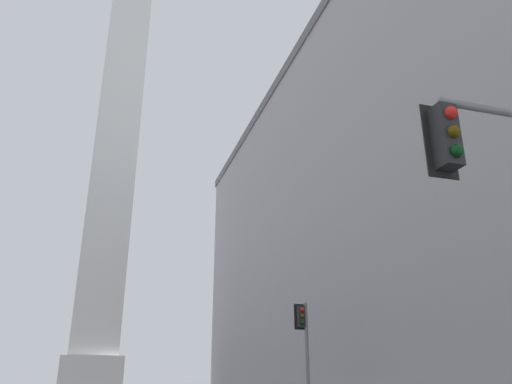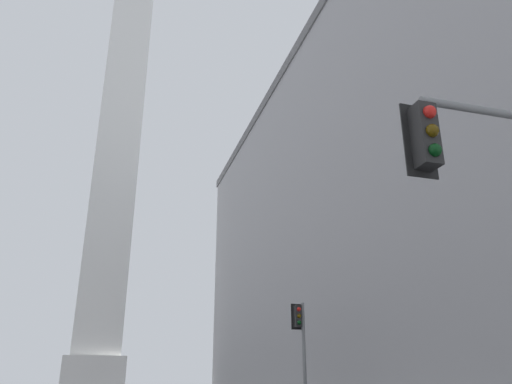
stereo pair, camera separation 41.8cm
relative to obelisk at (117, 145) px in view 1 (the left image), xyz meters
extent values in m
cube|color=#9E9EA0|center=(26.61, -40.71, -22.54)|extent=(26.17, 58.67, 25.87)
cube|color=slate|center=(26.61, -40.71, -9.15)|extent=(26.43, 59.26, 0.90)
cube|color=silver|center=(0.00, 0.00, -33.25)|extent=(7.82, 7.82, 4.43)
cube|color=white|center=(0.00, 0.00, -0.09)|extent=(6.25, 6.25, 61.89)
cube|color=black|center=(5.96, -66.57, -30.21)|extent=(0.35, 0.35, 1.10)
cube|color=black|center=(5.96, -66.39, -30.21)|extent=(0.58, 0.04, 1.32)
sphere|color=red|center=(5.96, -66.76, -29.87)|extent=(0.22, 0.22, 0.22)
sphere|color=#483506|center=(5.96, -66.76, -30.21)|extent=(0.22, 0.22, 0.22)
sphere|color=#073410|center=(5.96, -66.76, -30.55)|extent=(0.22, 0.22, 0.22)
cylinder|color=slate|center=(11.01, -47.82, -32.79)|extent=(0.18, 0.18, 5.35)
cube|color=black|center=(10.72, -47.82, -30.82)|extent=(0.36, 0.36, 1.10)
cube|color=black|center=(10.71, -47.64, -30.82)|extent=(0.58, 0.06, 1.32)
sphere|color=red|center=(10.73, -48.01, -30.48)|extent=(0.22, 0.22, 0.22)
sphere|color=#483506|center=(10.73, -48.01, -30.82)|extent=(0.22, 0.22, 0.22)
sphere|color=#073410|center=(10.73, -48.01, -31.16)|extent=(0.22, 0.22, 0.22)
camera|label=1|loc=(0.91, -72.68, -33.93)|focal=35.00mm
camera|label=2|loc=(1.31, -72.80, -33.93)|focal=35.00mm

